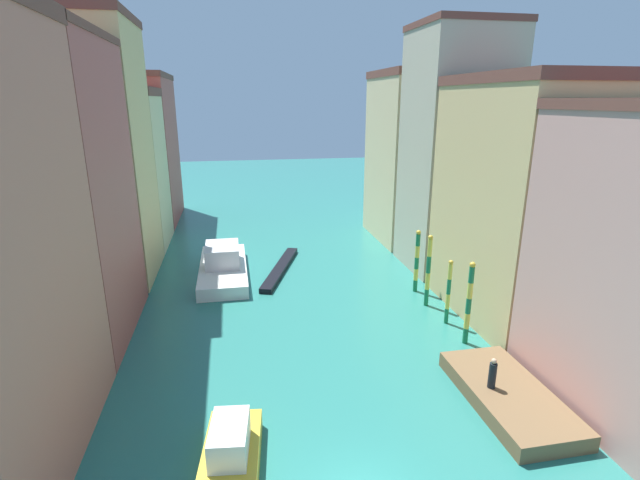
{
  "coord_description": "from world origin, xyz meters",
  "views": [
    {
      "loc": [
        -3.97,
        -12.69,
        13.95
      ],
      "look_at": [
        3.74,
        27.76,
        1.5
      ],
      "focal_mm": 26.05,
      "sensor_mm": 36.0,
      "label": 1
    }
  ],
  "objects_px": {
    "person_on_dock": "(492,374)",
    "mooring_pole_0": "(469,303)",
    "mooring_pole_1": "(448,292)",
    "gondola_black": "(280,268)",
    "mooring_pole_2": "(428,270)",
    "mooring_pole_3": "(417,260)",
    "waterfront_dock": "(508,396)",
    "vaporetto_white": "(223,265)",
    "motorboat_0": "(231,454)"
  },
  "relations": [
    {
      "from": "vaporetto_white",
      "to": "gondola_black",
      "type": "xyz_separation_m",
      "value": [
        4.76,
        0.25,
        -0.68
      ]
    },
    {
      "from": "gondola_black",
      "to": "person_on_dock",
      "type": "bearing_deg",
      "value": -68.03
    },
    {
      "from": "waterfront_dock",
      "to": "motorboat_0",
      "type": "distance_m",
      "value": 13.18
    },
    {
      "from": "person_on_dock",
      "to": "mooring_pole_3",
      "type": "xyz_separation_m",
      "value": [
        1.61,
        13.46,
        0.95
      ]
    },
    {
      "from": "mooring_pole_0",
      "to": "mooring_pole_2",
      "type": "distance_m",
      "value": 5.45
    },
    {
      "from": "person_on_dock",
      "to": "motorboat_0",
      "type": "distance_m",
      "value": 12.46
    },
    {
      "from": "mooring_pole_0",
      "to": "mooring_pole_3",
      "type": "height_order",
      "value": "mooring_pole_0"
    },
    {
      "from": "motorboat_0",
      "to": "person_on_dock",
      "type": "bearing_deg",
      "value": 9.5
    },
    {
      "from": "motorboat_0",
      "to": "vaporetto_white",
      "type": "bearing_deg",
      "value": 91.27
    },
    {
      "from": "mooring_pole_1",
      "to": "motorboat_0",
      "type": "bearing_deg",
      "value": -143.79
    },
    {
      "from": "mooring_pole_3",
      "to": "vaporetto_white",
      "type": "distance_m",
      "value": 15.66
    },
    {
      "from": "mooring_pole_2",
      "to": "mooring_pole_3",
      "type": "xyz_separation_m",
      "value": [
        0.21,
        2.56,
        -0.18
      ]
    },
    {
      "from": "person_on_dock",
      "to": "gondola_black",
      "type": "xyz_separation_m",
      "value": [
        -7.99,
        19.79,
        -1.31
      ]
    },
    {
      "from": "waterfront_dock",
      "to": "person_on_dock",
      "type": "xyz_separation_m",
      "value": [
        -0.79,
        0.26,
        1.11
      ]
    },
    {
      "from": "waterfront_dock",
      "to": "motorboat_0",
      "type": "relative_size",
      "value": 1.41
    },
    {
      "from": "mooring_pole_0",
      "to": "gondola_black",
      "type": "distance_m",
      "value": 17.39
    },
    {
      "from": "waterfront_dock",
      "to": "mooring_pole_3",
      "type": "bearing_deg",
      "value": 86.6
    },
    {
      "from": "mooring_pole_0",
      "to": "mooring_pole_2",
      "type": "height_order",
      "value": "mooring_pole_2"
    },
    {
      "from": "mooring_pole_3",
      "to": "person_on_dock",
      "type": "bearing_deg",
      "value": -96.81
    },
    {
      "from": "mooring_pole_0",
      "to": "mooring_pole_2",
      "type": "bearing_deg",
      "value": 91.69
    },
    {
      "from": "mooring_pole_1",
      "to": "waterfront_dock",
      "type": "bearing_deg",
      "value": -95.43
    },
    {
      "from": "mooring_pole_2",
      "to": "mooring_pole_0",
      "type": "bearing_deg",
      "value": -88.31
    },
    {
      "from": "waterfront_dock",
      "to": "vaporetto_white",
      "type": "xyz_separation_m",
      "value": [
        -13.53,
        19.8,
        0.49
      ]
    },
    {
      "from": "person_on_dock",
      "to": "vaporetto_white",
      "type": "xyz_separation_m",
      "value": [
        -12.74,
        19.54,
        -0.62
      ]
    },
    {
      "from": "mooring_pole_1",
      "to": "vaporetto_white",
      "type": "relative_size",
      "value": 0.41
    },
    {
      "from": "vaporetto_white",
      "to": "motorboat_0",
      "type": "bearing_deg",
      "value": -88.73
    },
    {
      "from": "mooring_pole_3",
      "to": "motorboat_0",
      "type": "height_order",
      "value": "mooring_pole_3"
    },
    {
      "from": "person_on_dock",
      "to": "mooring_pole_1",
      "type": "relative_size",
      "value": 0.36
    },
    {
      "from": "waterfront_dock",
      "to": "mooring_pole_0",
      "type": "height_order",
      "value": "mooring_pole_0"
    },
    {
      "from": "mooring_pole_3",
      "to": "gondola_black",
      "type": "xyz_separation_m",
      "value": [
        -9.59,
        6.33,
        -2.26
      ]
    },
    {
      "from": "waterfront_dock",
      "to": "vaporetto_white",
      "type": "bearing_deg",
      "value": 124.35
    },
    {
      "from": "waterfront_dock",
      "to": "mooring_pole_0",
      "type": "bearing_deg",
      "value": 82.35
    },
    {
      "from": "mooring_pole_2",
      "to": "gondola_black",
      "type": "height_order",
      "value": "mooring_pole_2"
    },
    {
      "from": "mooring_pole_3",
      "to": "motorboat_0",
      "type": "xyz_separation_m",
      "value": [
        -13.87,
        -15.51,
        -1.72
      ]
    },
    {
      "from": "waterfront_dock",
      "to": "person_on_dock",
      "type": "distance_m",
      "value": 1.39
    },
    {
      "from": "mooring_pole_3",
      "to": "waterfront_dock",
      "type": "bearing_deg",
      "value": -93.4
    },
    {
      "from": "waterfront_dock",
      "to": "vaporetto_white",
      "type": "height_order",
      "value": "vaporetto_white"
    },
    {
      "from": "waterfront_dock",
      "to": "mooring_pole_3",
      "type": "height_order",
      "value": "mooring_pole_3"
    },
    {
      "from": "mooring_pole_0",
      "to": "mooring_pole_1",
      "type": "bearing_deg",
      "value": 89.48
    },
    {
      "from": "vaporetto_white",
      "to": "mooring_pole_0",
      "type": "bearing_deg",
      "value": -44.55
    },
    {
      "from": "waterfront_dock",
      "to": "mooring_pole_2",
      "type": "distance_m",
      "value": 11.41
    },
    {
      "from": "mooring_pole_1",
      "to": "vaporetto_white",
      "type": "bearing_deg",
      "value": 141.35
    },
    {
      "from": "waterfront_dock",
      "to": "person_on_dock",
      "type": "bearing_deg",
      "value": 161.76
    },
    {
      "from": "waterfront_dock",
      "to": "motorboat_0",
      "type": "bearing_deg",
      "value": -172.19
    },
    {
      "from": "mooring_pole_1",
      "to": "gondola_black",
      "type": "bearing_deg",
      "value": 129.27
    },
    {
      "from": "waterfront_dock",
      "to": "mooring_pole_0",
      "type": "relative_size",
      "value": 1.45
    },
    {
      "from": "person_on_dock",
      "to": "mooring_pole_3",
      "type": "bearing_deg",
      "value": 83.19
    },
    {
      "from": "person_on_dock",
      "to": "mooring_pole_3",
      "type": "relative_size",
      "value": 0.32
    },
    {
      "from": "person_on_dock",
      "to": "mooring_pole_0",
      "type": "bearing_deg",
      "value": 74.04
    },
    {
      "from": "mooring_pole_0",
      "to": "mooring_pole_1",
      "type": "distance_m",
      "value": 2.65
    }
  ]
}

